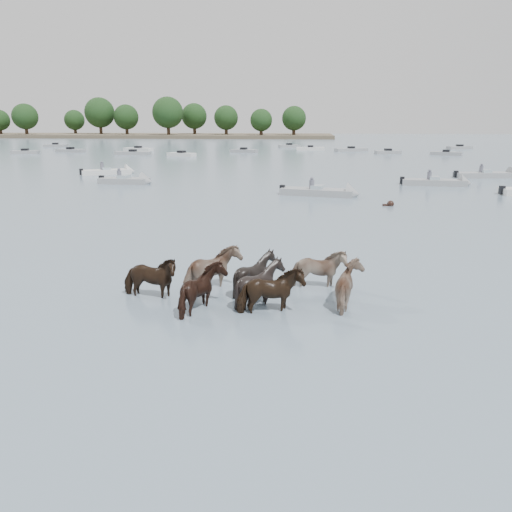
{
  "coord_description": "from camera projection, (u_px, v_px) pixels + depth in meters",
  "views": [
    {
      "loc": [
        1.65,
        -14.11,
        5.24
      ],
      "look_at": [
        0.18,
        1.18,
        1.1
      ],
      "focal_mm": 35.35,
      "sensor_mm": 36.0,
      "label": 1
    }
  ],
  "objects": [
    {
      "name": "shoreline",
      "position": [
        87.0,
        135.0,
        165.58
      ],
      "size": [
        160.0,
        30.0,
        1.0
      ],
      "primitive_type": "cube",
      "color": "#4C4233",
      "rests_on": "ground"
    },
    {
      "name": "ground",
      "position": [
        246.0,
        301.0,
        15.08
      ],
      "size": [
        400.0,
        400.0,
        0.0
      ],
      "primitive_type": "plane",
      "color": "slate",
      "rests_on": "ground"
    },
    {
      "name": "pony_herd",
      "position": [
        251.0,
        283.0,
        15.1
      ],
      "size": [
        7.87,
        3.7,
        1.63
      ],
      "color": "black",
      "rests_on": "ground"
    },
    {
      "name": "motorboat_f",
      "position": [
        114.0,
        172.0,
        50.97
      ],
      "size": [
        5.35,
        3.92,
        1.92
      ],
      "rotation": [
        0.0,
        0.0,
        0.5
      ],
      "color": "silver",
      "rests_on": "ground"
    },
    {
      "name": "treeline",
      "position": [
        70.0,
        116.0,
        162.95
      ],
      "size": [
        144.16,
        20.89,
        12.49
      ],
      "color": "#382619",
      "rests_on": "ground"
    },
    {
      "name": "distant_flotilla",
      "position": [
        297.0,
        151.0,
        85.38
      ],
      "size": [
        106.34,
        30.52,
        0.93
      ],
      "color": "gray",
      "rests_on": "ground"
    },
    {
      "name": "motorboat_e",
      "position": [
        493.0,
        175.0,
        47.95
      ],
      "size": [
        6.36,
        2.44,
        1.92
      ],
      "rotation": [
        0.0,
        0.0,
        0.14
      ],
      "color": "gray",
      "rests_on": "ground"
    },
    {
      "name": "motorboat_a",
      "position": [
        132.0,
        181.0,
        43.15
      ],
      "size": [
        4.87,
        2.01,
        1.92
      ],
      "rotation": [
        0.0,
        0.0,
        -0.09
      ],
      "color": "gray",
      "rests_on": "ground"
    },
    {
      "name": "swimming_pony",
      "position": [
        390.0,
        204.0,
        31.97
      ],
      "size": [
        0.72,
        0.44,
        0.44
      ],
      "color": "black",
      "rests_on": "ground"
    },
    {
      "name": "motorboat_b",
      "position": [
        328.0,
        193.0,
        36.2
      ],
      "size": [
        5.91,
        2.8,
        1.92
      ],
      "rotation": [
        0.0,
        0.0,
        -0.22
      ],
      "color": "gray",
      "rests_on": "ground"
    },
    {
      "name": "motorboat_c",
      "position": [
        443.0,
        183.0,
        42.07
      ],
      "size": [
        5.83,
        2.09,
        1.92
      ],
      "rotation": [
        0.0,
        0.0,
        -0.09
      ],
      "color": "gray",
      "rests_on": "ground"
    }
  ]
}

